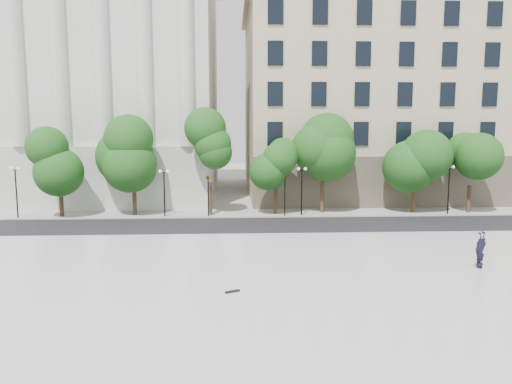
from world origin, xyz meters
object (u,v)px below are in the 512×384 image
traffic_light_west (208,176)px  traffic_light_east (285,175)px  skateboard (232,291)px  person_lying (479,263)px

traffic_light_west → traffic_light_east: bearing=-0.0°
traffic_light_east → skateboard: traffic_light_east is taller
person_lying → skateboard: 13.51m
person_lying → skateboard: person_lying is taller
traffic_light_west → skateboard: size_ratio=5.86×
person_lying → skateboard: (-13.12, -3.20, -0.23)m
traffic_light_west → skateboard: 20.75m
skateboard → person_lying: bearing=-10.8°
traffic_light_west → traffic_light_east: (6.59, -0.00, 0.09)m
traffic_light_west → person_lying: 23.12m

